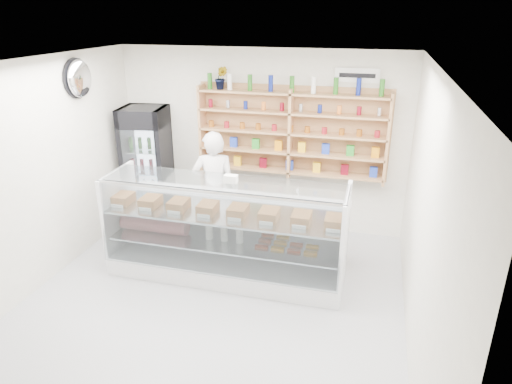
# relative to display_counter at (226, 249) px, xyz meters

# --- Properties ---
(room) EXTENTS (5.00, 5.00, 5.00)m
(room) POSITION_rel_display_counter_xyz_m (0.03, -0.82, 1.03)
(room) COLOR #A3A3A8
(room) RESTS_ON ground
(display_counter) EXTENTS (3.08, 0.92, 1.34)m
(display_counter) POSITION_rel_display_counter_xyz_m (0.00, 0.00, 0.00)
(display_counter) COLOR white
(display_counter) RESTS_ON floor
(shop_worker) EXTENTS (0.73, 0.58, 1.73)m
(shop_worker) POSITION_rel_display_counter_xyz_m (-0.45, 0.82, 0.50)
(shop_worker) COLOR silver
(shop_worker) RESTS_ON floor
(drinks_cooler) EXTENTS (0.77, 0.75, 1.90)m
(drinks_cooler) POSITION_rel_display_counter_xyz_m (-1.77, 1.31, 0.59)
(drinks_cooler) COLOR black
(drinks_cooler) RESTS_ON floor
(wall_shelving) EXTENTS (2.84, 0.28, 1.33)m
(wall_shelving) POSITION_rel_display_counter_xyz_m (0.53, 1.52, 1.23)
(wall_shelving) COLOR tan
(wall_shelving) RESTS_ON back_wall
(potted_plant) EXTENTS (0.21, 0.18, 0.34)m
(potted_plant) POSITION_rel_display_counter_xyz_m (-0.53, 1.52, 2.00)
(potted_plant) COLOR #1E6626
(potted_plant) RESTS_ON wall_shelving
(security_mirror) EXTENTS (0.15, 0.50, 0.50)m
(security_mirror) POSITION_rel_display_counter_xyz_m (-2.14, 0.38, 2.08)
(security_mirror) COLOR silver
(security_mirror) RESTS_ON left_wall
(wall_sign) EXTENTS (0.62, 0.03, 0.20)m
(wall_sign) POSITION_rel_display_counter_xyz_m (1.43, 1.65, 2.08)
(wall_sign) COLOR white
(wall_sign) RESTS_ON back_wall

